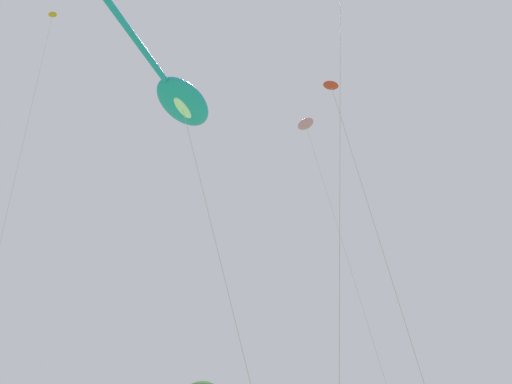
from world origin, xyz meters
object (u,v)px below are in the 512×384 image
object	(u,v)px
big_show_kite	(181,100)
small_kite_tiny_distant	(335,100)
small_kite_stunt_black	(46,42)
small_kite_bird_shape	(306,126)

from	to	relation	value
big_show_kite	small_kite_tiny_distant	distance (m)	10.95
big_show_kite	small_kite_stunt_black	size ratio (longest dim) A/B	0.71
big_show_kite	small_kite_bird_shape	bearing A→B (deg)	-44.77
small_kite_tiny_distant	small_kite_bird_shape	size ratio (longest dim) A/B	0.65
small_kite_tiny_distant	small_kite_bird_shape	bearing A→B (deg)	-110.13
small_kite_bird_shape	small_kite_tiny_distant	bearing A→B (deg)	137.85
small_kite_stunt_black	small_kite_bird_shape	size ratio (longest dim) A/B	1.34
small_kite_tiny_distant	small_kite_stunt_black	bearing A→B (deg)	-41.06
small_kite_tiny_distant	small_kite_bird_shape	xyz separation A→B (m)	(4.19, 8.70, 6.94)
big_show_kite	small_kite_stunt_black	distance (m)	10.42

